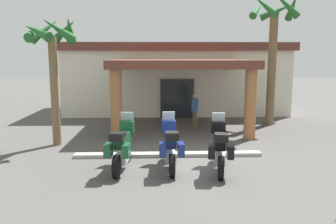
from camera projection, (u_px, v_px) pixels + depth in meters
ground_plane at (193, 160)px, 11.40m from camera, size 80.00×80.00×0.00m
motel_building at (175, 77)px, 21.12m from camera, size 13.06×10.84×4.05m
motorcycle_green at (122, 147)px, 10.38m from camera, size 0.78×2.21×1.61m
motorcycle_blue at (170, 146)px, 10.46m from camera, size 0.71×2.21×1.61m
motorcycle_black at (220, 148)px, 10.26m from camera, size 0.79×2.21×1.61m
pedestrian at (195, 108)px, 16.34m from camera, size 0.32×0.50×1.61m
palm_tree_near_portico at (274, 36)px, 16.56m from camera, size 2.45×2.46×6.27m
palm_tree_roadside at (52, 48)px, 12.78m from camera, size 2.01×2.08×4.83m
curb_strip at (168, 155)px, 11.83m from camera, size 6.31×0.36×0.12m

